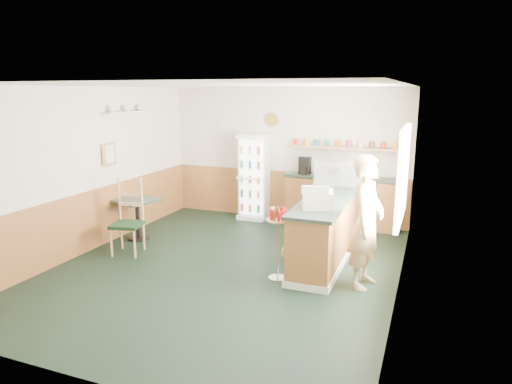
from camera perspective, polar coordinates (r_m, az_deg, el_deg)
The scene contains 13 objects.
ground at distance 7.06m, azimuth -3.79°, elevation -9.34°, with size 6.00×6.00×0.00m, color black.
room_envelope at distance 7.39m, azimuth -3.15°, elevation 3.94°, with size 5.04×6.02×2.72m.
service_counter at distance 7.47m, azimuth 9.19°, elevation -4.49°, with size 0.68×3.01×1.01m.
back_counter at distance 9.11m, azimuth 10.52°, elevation -0.86°, with size 2.24×0.42×1.69m.
drinks_fridge at distance 9.47m, azimuth -0.25°, elevation 1.90°, with size 0.58×0.52×1.76m.
display_case at distance 7.92m, azimuth 10.40°, elevation 2.25°, with size 0.82×0.43×0.47m.
cash_register at distance 6.48m, azimuth 7.77°, elevation -0.93°, with size 0.41×0.44×0.24m, color beige.
shopkeeper at distance 6.29m, azimuth 13.65°, elevation -3.67°, with size 0.60×0.44×1.81m, color tan.
condiment_stand at distance 6.41m, azimuth 2.75°, elevation -4.90°, with size 0.33×0.33×1.03m.
newspaper_rack at distance 7.82m, azimuth 7.12°, elevation -3.46°, with size 0.09×0.43×0.51m.
cafe_table at distance 8.45m, azimuth -14.62°, elevation -2.34°, with size 0.84×0.84×0.74m.
cafe_chair at distance 7.78m, azimuth -15.46°, elevation -2.70°, with size 0.55×0.55×1.23m.
dog_doorstop at distance 7.33m, azimuth 3.88°, elevation -7.57°, with size 0.19×0.25×0.23m.
Camera 1 is at (2.80, -5.92, 2.62)m, focal length 32.00 mm.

